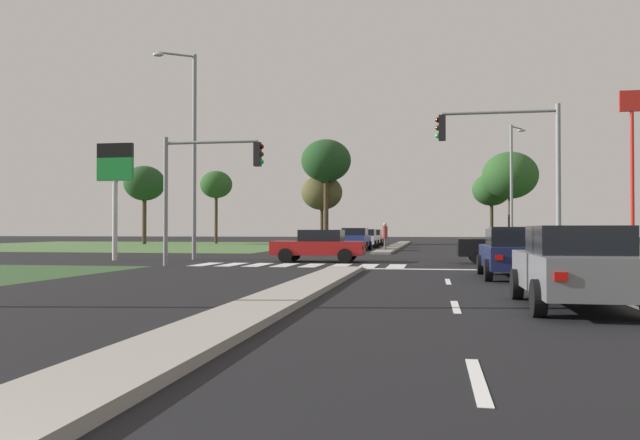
{
  "coord_description": "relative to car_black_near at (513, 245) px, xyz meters",
  "views": [
    {
      "loc": [
        3.07,
        -1.03,
        1.47
      ],
      "look_at": [
        -3.61,
        36.89,
        2.06
      ],
      "focal_mm": 35.9,
      "sensor_mm": 36.0,
      "label": 1
    }
  ],
  "objects": [
    {
      "name": "crosswalk_bar_eighth",
      "position": [
        -4.83,
        -2.81,
        -0.81
      ],
      "size": [
        0.7,
        2.8,
        0.01
      ],
      "primitive_type": "cube",
      "color": "silver",
      "rests_on": "ground"
    },
    {
      "name": "traffic_signal_near_right",
      "position": [
        -0.43,
        -4.21,
        3.34
      ],
      "size": [
        4.51,
        0.32,
        6.08
      ],
      "color": "gray",
      "rests_on": "ground"
    },
    {
      "name": "car_black_near",
      "position": [
        0.0,
        0.0,
        0.0
      ],
      "size": [
        4.63,
        1.95,
        1.6
      ],
      "rotation": [
        0.0,
        0.0,
        1.57
      ],
      "color": "black",
      "rests_on": "ground"
    },
    {
      "name": "treeline_third",
      "position": [
        -14.36,
        34.57,
        4.38
      ],
      "size": [
        4.14,
        4.14,
        6.97
      ],
      "color": "#423323",
      "rests_on": "ground"
    },
    {
      "name": "street_lamp_third",
      "position": [
        2.05,
        17.06,
        4.05
      ],
      "size": [
        1.25,
        1.63,
        8.71
      ],
      "color": "gray",
      "rests_on": "ground"
    },
    {
      "name": "lane_dash_near",
      "position": [
        -2.98,
        -22.2,
        -0.81
      ],
      "size": [
        0.14,
        2.0,
        0.01
      ],
      "primitive_type": "cube",
      "color": "silver",
      "rests_on": "ground"
    },
    {
      "name": "car_white_fifth",
      "position": [
        -8.75,
        22.89,
        -0.04
      ],
      "size": [
        1.98,
        4.33,
        1.51
      ],
      "rotation": [
        0.0,
        0.0,
        3.14
      ],
      "color": "silver",
      "rests_on": "ground"
    },
    {
      "name": "ground_plane",
      "position": [
        -6.48,
        2.39,
        -0.81
      ],
      "size": [
        200.0,
        200.0,
        0.0
      ],
      "primitive_type": "plane",
      "color": "black"
    },
    {
      "name": "car_grey_seventh",
      "position": [
        -0.77,
        -16.02,
        -0.02
      ],
      "size": [
        2.0,
        4.41,
        1.55
      ],
      "color": "slate",
      "rests_on": "ground"
    },
    {
      "name": "car_navy_second",
      "position": [
        -0.94,
        -8.45,
        -0.04
      ],
      "size": [
        2.04,
        4.64,
        1.5
      ],
      "color": "#161E47",
      "rests_on": "ground"
    },
    {
      "name": "crosswalk_bar_near",
      "position": [
        -12.88,
        -2.81,
        -0.81
      ],
      "size": [
        0.7,
        2.8,
        0.01
      ],
      "primitive_type": "cube",
      "color": "silver",
      "rests_on": "ground"
    },
    {
      "name": "car_red_third",
      "position": [
        -8.51,
        0.1,
        -0.06
      ],
      "size": [
        4.23,
        1.99,
        1.47
      ],
      "rotation": [
        0.0,
        0.0,
        1.57
      ],
      "color": "#A31919",
      "rests_on": "ground"
    },
    {
      "name": "street_lamp_second",
      "position": [
        -15.05,
        1.03,
        4.76
      ],
      "size": [
        1.83,
        1.24,
        10.09
      ],
      "color": "gray",
      "rests_on": "ground"
    },
    {
      "name": "crosswalk_bar_third",
      "position": [
        -10.58,
        -2.81,
        -0.81
      ],
      "size": [
        0.7,
        2.8,
        0.01
      ],
      "primitive_type": "cube",
      "color": "silver",
      "rests_on": "ground"
    },
    {
      "name": "treeline_fourth",
      "position": [
        -13.59,
        32.55,
        7.31
      ],
      "size": [
        4.85,
        4.85,
        10.26
      ],
      "color": "#423323",
      "rests_on": "ground"
    },
    {
      "name": "treeline_near",
      "position": [
        -32.46,
        32.59,
        5.37
      ],
      "size": [
        4.19,
        4.19,
        8.01
      ],
      "color": "#423323",
      "rests_on": "ground"
    },
    {
      "name": "crosswalk_bar_fourth",
      "position": [
        -9.43,
        -2.81,
        -0.81
      ],
      "size": [
        0.7,
        2.8,
        0.01
      ],
      "primitive_type": "cube",
      "color": "silver",
      "rests_on": "ground"
    },
    {
      "name": "crosswalk_bar_seventh",
      "position": [
        -5.98,
        -2.81,
        -0.81
      ],
      "size": [
        0.7,
        2.8,
        0.01
      ],
      "primitive_type": "cube",
      "color": "silver",
      "rests_on": "ground"
    },
    {
      "name": "median_island_near",
      "position": [
        -6.48,
        -16.61,
        -0.74
      ],
      "size": [
        1.2,
        22.0,
        0.14
      ],
      "primitive_type": "cube",
      "color": "gray",
      "rests_on": "ground"
    },
    {
      "name": "pedestrian_at_median",
      "position": [
        -6.5,
        13.75,
        0.42
      ],
      "size": [
        0.34,
        0.34,
        1.8
      ],
      "rotation": [
        0.0,
        0.0,
        1.08
      ],
      "color": "#4C4C4C",
      "rests_on": "median_island_far"
    },
    {
      "name": "edge_line_right",
      "position": [
        0.37,
        -15.61,
        -0.81
      ],
      "size": [
        0.14,
        24.0,
        0.01
      ],
      "primitive_type": "cube",
      "color": "silver",
      "rests_on": "ground"
    },
    {
      "name": "treeline_sixth",
      "position": [
        3.96,
        34.9,
        5.86
      ],
      "size": [
        5.31,
        5.31,
        8.96
      ],
      "color": "#423323",
      "rests_on": "ground"
    },
    {
      "name": "stop_bar_near",
      "position": [
        -2.68,
        -4.61,
        -0.81
      ],
      "size": [
        6.4,
        0.5,
        0.01
      ],
      "primitive_type": "cube",
      "color": "silver",
      "rests_on": "ground"
    },
    {
      "name": "treeline_fifth",
      "position": [
        2.47,
        37.69,
        4.66
      ],
      "size": [
        3.83,
        3.83,
        7.14
      ],
      "color": "#423323",
      "rests_on": "ground"
    },
    {
      "name": "crosswalk_bar_fifth",
      "position": [
        -8.28,
        -2.81,
        -0.81
      ],
      "size": [
        0.7,
        2.8,
        0.01
      ],
      "primitive_type": "cube",
      "color": "silver",
      "rests_on": "ground"
    },
    {
      "name": "lane_dash_second",
      "position": [
        -2.98,
        -16.2,
        -0.81
      ],
      "size": [
        0.14,
        2.0,
        0.01
      ],
      "primitive_type": "cube",
      "color": "silver",
      "rests_on": "ground"
    },
    {
      "name": "fastfood_pole_sign",
      "position": [
        11.69,
        23.67,
        8.01
      ],
      "size": [
        1.8,
        0.4,
        12.16
      ],
      "color": "red",
      "rests_on": "ground"
    },
    {
      "name": "grass_verge_far_left",
      "position": [
        -31.98,
        26.89,
        -0.81
      ],
      "size": [
        35.0,
        35.0,
        0.01
      ],
      "primitive_type": "cube",
      "color": "#476B38",
      "rests_on": "ground"
    },
    {
      "name": "car_blue_fourth",
      "position": [
        -8.82,
        16.34,
        -0.0
      ],
      "size": [
        2.09,
        4.39,
        1.59
      ],
      "rotation": [
        0.0,
        0.0,
        3.14
      ],
      "color": "navy",
      "rests_on": "ground"
    },
    {
      "name": "median_island_far",
      "position": [
        -6.48,
        27.39,
        -0.74
      ],
      "size": [
        1.2,
        36.0,
        0.14
      ],
      "primitive_type": "cube",
      "color": "gray",
      "rests_on": "ground"
    },
    {
      "name": "crosswalk_bar_sixth",
      "position": [
        -7.13,
        -2.81,
        -0.81
      ],
      "size": [
        0.7,
        2.8,
        0.01
      ],
      "primitive_type": "cube",
      "color": "silver",
      "rests_on": "ground"
    },
    {
      "name": "crosswalk_bar_second",
      "position": [
        -11.73,
        -2.81,
        -0.81
      ],
      "size": [
        0.7,
        2.8,
        0.01
      ],
      "primitive_type": "cube",
      "color": "silver",
      "rests_on": "ground"
    },
    {
      "name": "car_beige_sixth",
      "position": [
        -8.87,
        29.97,
        -0.05
      ],
      "size": [
        2.0,
        4.49,
        1.49
      ],
      "rotation": [
        0.0,
        0.0,
        3.14
      ],
      "color": "#BCAD8E",
      "rests_on": "ground"
    },
    {
      "name": "lane_dash_third",
      "position": [
        -2.98,
        -10.2,
        -0.81
      ],
      "size": [
        0.14,
        2.0,
        0.01
      ],
      "primitive_type": "cube",
      "color": "silver",
      "rests_on": "ground"
    },
    {
      "name": "treeline_second",
      "position": [
        -26.05,
        36.24,
        5.4
      ],
      "size": [
        3.41,
        3.41,
        7.73
      ],
      "color": "#423323",
      "rests_on": "ground"
    },
    {
      "name": "fuel_price_totem",
      "position": [
        -18.42,
        -0.16,
        3.29
      ],
      "size": [
        1.8,
        0.24,
        5.63
      ],
      "color": "silver",
      "rests_on": "ground"
    },
    {
      "name": "traffic_signal_near_left",
      "position": [
        -12.53,
        -4.21,
        2.78
      ],
      "size": [
        4.2,
        0.32,
        5.23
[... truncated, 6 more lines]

